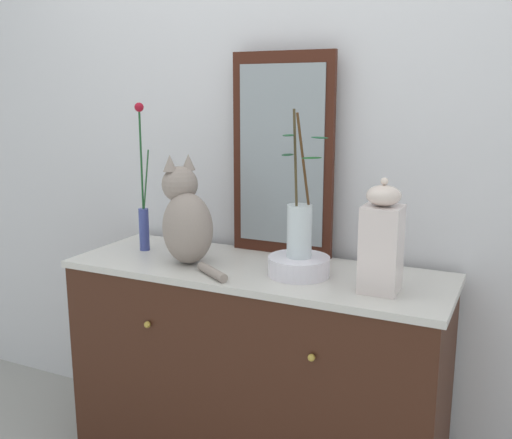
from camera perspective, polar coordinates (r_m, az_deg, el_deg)
name	(u,v)px	position (r m, az deg, el deg)	size (l,w,h in m)	color
wall_back	(290,137)	(2.35, 3.38, 8.04)	(4.40, 0.08, 2.60)	silver
sideboard	(256,373)	(2.30, 0.00, -14.80)	(1.42, 0.51, 0.85)	#3B1D12
mirror_leaning	(282,155)	(2.27, 2.59, 6.29)	(0.41, 0.03, 0.78)	#3E1A10
cat_sitting	(186,219)	(2.19, -6.85, 0.04)	(0.39, 0.31, 0.40)	gray
vase_slim_green	(143,208)	(2.39, -10.98, 1.07)	(0.06, 0.04, 0.59)	#3B458F
bowl_porcelain	(299,266)	(2.05, 4.21, -4.56)	(0.22, 0.22, 0.07)	white
vase_glass_clear	(299,225)	(2.01, 4.28, -0.58)	(0.17, 0.12, 0.51)	silver
jar_lidded_porcelain	(382,241)	(1.89, 12.21, -2.04)	(0.12, 0.12, 0.37)	silver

